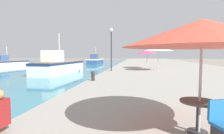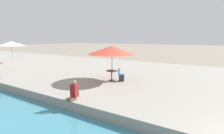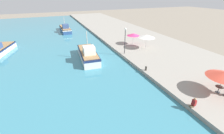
{
  "view_description": "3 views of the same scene",
  "coord_description": "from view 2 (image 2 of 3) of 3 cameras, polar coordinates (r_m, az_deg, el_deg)",
  "views": [
    {
      "loc": [
        3.38,
        4.76,
        2.29
      ],
      "look_at": [
        1.5,
        18.21,
        1.31
      ],
      "focal_mm": 28.0,
      "sensor_mm": 36.0,
      "label": 1
    },
    {
      "loc": [
        -5.73,
        2.06,
        3.56
      ],
      "look_at": [
        4.78,
        8.82,
        1.51
      ],
      "focal_mm": 28.0,
      "sensor_mm": 36.0,
      "label": 2
    },
    {
      "loc": [
        -11.21,
        0.92,
        10.35
      ],
      "look_at": [
        -4.0,
        18.0,
        1.11
      ],
      "focal_mm": 24.0,
      "sensor_mm": 36.0,
      "label": 3
    }
  ],
  "objects": [
    {
      "name": "cafe_chair_left",
      "position": [
        12.64,
        3.08,
        -3.16
      ],
      "size": [
        0.52,
        0.54,
        0.91
      ],
      "rotation": [
        0.0,
        0.0,
        3.47
      ],
      "color": "#2D2D33",
      "rests_on": "quay_promenade"
    },
    {
      "name": "person_at_quay",
      "position": [
        9.01,
        -12.38,
        -7.75
      ],
      "size": [
        0.54,
        0.36,
        1.0
      ],
      "color": "brown",
      "rests_on": "quay_promenade"
    },
    {
      "name": "cafe_umbrella_pink",
      "position": [
        12.53,
        0.0,
        5.6
      ],
      "size": [
        3.47,
        3.47,
        2.54
      ],
      "color": "#B7B7B7",
      "rests_on": "quay_promenade"
    },
    {
      "name": "cafe_table",
      "position": [
        12.75,
        -0.11,
        -2.08
      ],
      "size": [
        0.8,
        0.8,
        0.74
      ],
      "color": "#333338",
      "rests_on": "quay_promenade"
    },
    {
      "name": "cafe_umbrella_white",
      "position": [
        24.89,
        -30.07,
        6.63
      ],
      "size": [
        3.2,
        3.2,
        2.71
      ],
      "color": "#B7B7B7",
      "rests_on": "quay_promenade"
    }
  ]
}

